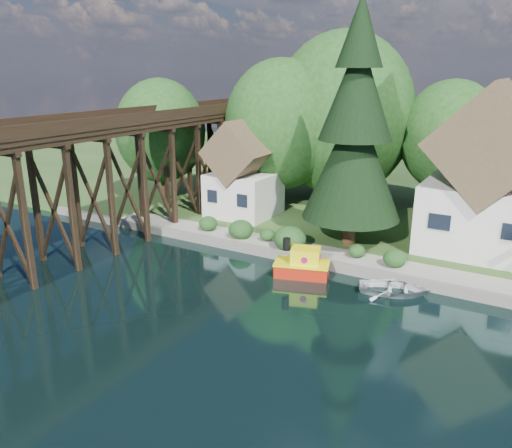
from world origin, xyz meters
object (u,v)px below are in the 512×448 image
Objects in this scene: house_left at (488,180)px; conifer at (355,131)px; boat_white_a at (394,287)px; shed at (244,175)px; tugboat at (303,265)px; trestle_bridge at (113,170)px.

conifer is at bearing -152.09° from house_left.
house_left is 2.81× the size of boat_white_a.
shed is at bearing -175.23° from house_left.
house_left is at bearing 27.91° from conifer.
shed is 2.12× the size of tugboat.
tugboat is at bearing 4.53° from trestle_bridge.
shed reaches higher than tugboat.
house_left reaches higher than trestle_bridge.
boat_white_a is (14.78, -7.88, -3.42)m from shed.
trestle_bridge is at bearing -154.79° from house_left.
house_left is at bearing 25.21° from trestle_bridge.
conifer is at bearing 80.84° from tugboat.
boat_white_a is at bearing -108.95° from house_left.
house_left is 1.40× the size of shed.
trestle_bridge is 10.69m from shed.
trestle_bridge is 11.27× the size of boat_white_a.
trestle_bridge is at bearing -156.24° from conifer.
trestle_bridge is at bearing 75.90° from boat_white_a.
tugboat is at bearing 74.97° from boat_white_a.
trestle_bridge is at bearing -118.19° from shed.
conifer is 4.11× the size of boat_white_a.
boat_white_a is at bearing -48.34° from conifer.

